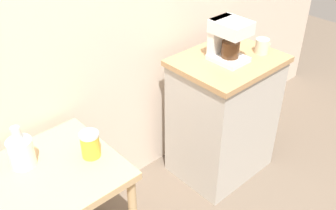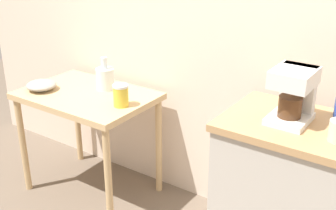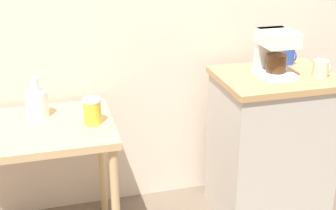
{
  "view_description": "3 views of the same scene",
  "coord_description": "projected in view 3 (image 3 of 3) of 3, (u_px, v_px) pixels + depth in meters",
  "views": [
    {
      "loc": [
        -1.08,
        -1.37,
        2.0
      ],
      "look_at": [
        0.14,
        -0.03,
        0.79
      ],
      "focal_mm": 41.43,
      "sensor_mm": 36.0,
      "label": 1
    },
    {
      "loc": [
        1.23,
        -1.9,
        1.77
      ],
      "look_at": [
        -0.05,
        -0.04,
        0.82
      ],
      "focal_mm": 46.68,
      "sensor_mm": 36.0,
      "label": 2
    },
    {
      "loc": [
        -0.59,
        -2.28,
        1.74
      ],
      "look_at": [
        0.01,
        -0.09,
        0.82
      ],
      "focal_mm": 49.93,
      "sensor_mm": 36.0,
      "label": 3
    }
  ],
  "objects": [
    {
      "name": "canister_enamel",
      "position": [
        92.0,
        111.0,
        2.4
      ],
      "size": [
        0.1,
        0.1,
        0.14
      ],
      "color": "gold",
      "rests_on": "wooden_table"
    },
    {
      "name": "wooden_table",
      "position": [
        31.0,
        144.0,
        2.41
      ],
      "size": [
        0.86,
        0.6,
        0.74
      ],
      "color": "tan",
      "rests_on": "ground_plane"
    },
    {
      "name": "mug_small_cream",
      "position": [
        321.0,
        69.0,
        2.6
      ],
      "size": [
        0.09,
        0.09,
        0.09
      ],
      "color": "beige",
      "rests_on": "kitchen_counter"
    },
    {
      "name": "kitchen_counter",
      "position": [
        270.0,
        145.0,
        2.82
      ],
      "size": [
        0.66,
        0.53,
        0.9
      ],
      "color": "#BCB7AD",
      "rests_on": "ground_plane"
    },
    {
      "name": "glass_carafe_vase",
      "position": [
        37.0,
        103.0,
        2.47
      ],
      "size": [
        0.12,
        0.12,
        0.22
      ],
      "color": "silver",
      "rests_on": "wooden_table"
    },
    {
      "name": "coffee_maker",
      "position": [
        275.0,
        51.0,
        2.59
      ],
      "size": [
        0.18,
        0.22,
        0.26
      ],
      "color": "white",
      "rests_on": "kitchen_counter"
    },
    {
      "name": "mug_blue",
      "position": [
        289.0,
        56.0,
        2.83
      ],
      "size": [
        0.08,
        0.07,
        0.1
      ],
      "color": "#2D4CAD",
      "rests_on": "kitchen_counter"
    }
  ]
}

